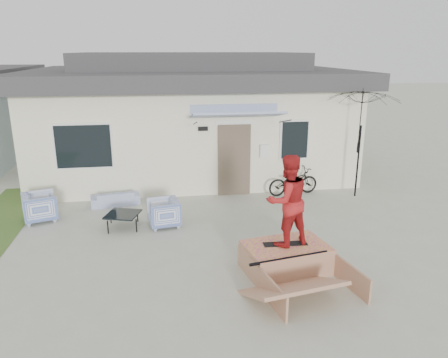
{
  "coord_description": "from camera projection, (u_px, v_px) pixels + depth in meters",
  "views": [
    {
      "loc": [
        -1.1,
        -7.53,
        4.14
      ],
      "look_at": [
        0.3,
        1.8,
        1.3
      ],
      "focal_mm": 34.51,
      "sensor_mm": 36.0,
      "label": 1
    }
  ],
  "objects": [
    {
      "name": "ground",
      "position": [
        223.0,
        269.0,
        8.48
      ],
      "size": [
        90.0,
        90.0,
        0.0
      ],
      "primitive_type": "plane",
      "color": "#ACAF9B",
      "rests_on": "ground"
    },
    {
      "name": "house",
      "position": [
        190.0,
        113.0,
        15.49
      ],
      "size": [
        10.8,
        8.49,
        4.1
      ],
      "color": "#EDE8C4",
      "rests_on": "ground"
    },
    {
      "name": "loveseat",
      "position": [
        115.0,
        196.0,
        11.93
      ],
      "size": [
        1.36,
        0.6,
        0.51
      ],
      "primitive_type": "imported",
      "rotation": [
        0.0,
        0.0,
        3.31
      ],
      "color": "#4C66B3",
      "rests_on": "ground"
    },
    {
      "name": "armchair_left",
      "position": [
        40.0,
        205.0,
        10.79
      ],
      "size": [
        0.93,
        0.96,
        0.79
      ],
      "primitive_type": "imported",
      "rotation": [
        0.0,
        0.0,
        1.9
      ],
      "color": "#4C66B3",
      "rests_on": "ground"
    },
    {
      "name": "armchair_right",
      "position": [
        164.0,
        211.0,
        10.46
      ],
      "size": [
        0.79,
        0.82,
        0.74
      ],
      "primitive_type": "imported",
      "rotation": [
        0.0,
        0.0,
        -1.4
      ],
      "color": "#4C66B3",
      "rests_on": "ground"
    },
    {
      "name": "coffee_table",
      "position": [
        123.0,
        220.0,
        10.4
      ],
      "size": [
        0.92,
        0.92,
        0.36
      ],
      "primitive_type": "cube",
      "rotation": [
        0.0,
        0.0,
        -0.3
      ],
      "color": "black",
      "rests_on": "ground"
    },
    {
      "name": "bicycle",
      "position": [
        293.0,
        178.0,
        12.7
      ],
      "size": [
        1.64,
        0.81,
        1.0
      ],
      "primitive_type": "imported",
      "rotation": [
        0.0,
        0.0,
        1.74
      ],
      "color": "black",
      "rests_on": "ground"
    },
    {
      "name": "patio_umbrella",
      "position": [
        360.0,
        138.0,
        12.2
      ],
      "size": [
        2.38,
        2.26,
        2.2
      ],
      "color": "black",
      "rests_on": "ground"
    },
    {
      "name": "skate_ramp",
      "position": [
        286.0,
        258.0,
        8.36
      ],
      "size": [
        1.93,
        2.34,
        0.52
      ],
      "primitive_type": null,
      "rotation": [
        0.0,
        0.0,
        0.19
      ],
      "color": "#AB7759",
      "rests_on": "ground"
    },
    {
      "name": "skateboard",
      "position": [
        285.0,
        243.0,
        8.33
      ],
      "size": [
        0.86,
        0.25,
        0.05
      ],
      "primitive_type": "cube",
      "rotation": [
        0.0,
        0.0,
        -0.04
      ],
      "color": "black",
      "rests_on": "skate_ramp"
    },
    {
      "name": "skater",
      "position": [
        287.0,
        199.0,
        8.06
      ],
      "size": [
        1.01,
        0.87,
        1.77
      ],
      "primitive_type": "imported",
      "rotation": [
        0.0,
        0.0,
        3.41
      ],
      "color": "#B01E1E",
      "rests_on": "skateboard"
    }
  ]
}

